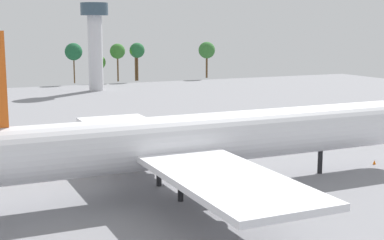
{
  "coord_description": "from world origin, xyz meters",
  "views": [
    {
      "loc": [
        -29.0,
        -63.5,
        20.9
      ],
      "look_at": [
        0.0,
        0.0,
        9.27
      ],
      "focal_mm": 51.91,
      "sensor_mm": 36.0,
      "label": 1
    }
  ],
  "objects": [
    {
      "name": "ground_plane",
      "position": [
        0.0,
        0.0,
        0.0
      ],
      "size": [
        279.65,
        279.65,
        0.0
      ],
      "primitive_type": "plane",
      "color": "gray"
    },
    {
      "name": "safety_cone_nose",
      "position": [
        31.46,
        0.82,
        0.35
      ],
      "size": [
        0.48,
        0.48,
        0.69
      ],
      "primitive_type": "cone",
      "color": "orange",
      "rests_on": "ground_plane"
    },
    {
      "name": "cargo_airplane",
      "position": [
        -0.25,
        0.0,
        6.6
      ],
      "size": [
        69.91,
        55.38,
        20.6
      ],
      "color": "silver",
      "rests_on": "ground_plane"
    },
    {
      "name": "tree_line_backdrop",
      "position": [
        17.61,
        147.08,
        11.01
      ],
      "size": [
        124.65,
        7.54,
        15.62
      ],
      "color": "#51381E",
      "rests_on": "ground_plane"
    },
    {
      "name": "control_tower",
      "position": [
        18.98,
        119.13,
        17.87
      ],
      "size": [
        9.07,
        9.07,
        29.04
      ],
      "color": "silver",
      "rests_on": "ground_plane"
    }
  ]
}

